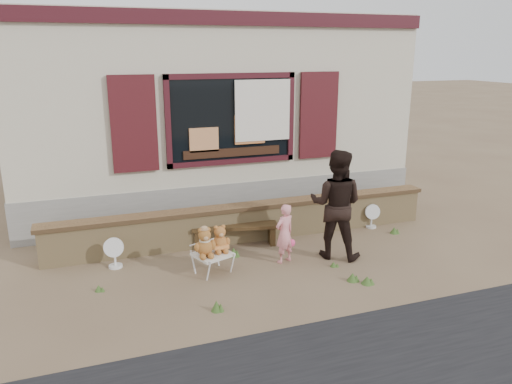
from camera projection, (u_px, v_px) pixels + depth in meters
name	position (u px, v px, depth m)	size (l,w,h in m)	color
ground	(268.00, 260.00, 8.13)	(80.00, 80.00, 0.00)	brown
shopfront	(200.00, 108.00, 11.64)	(8.04, 5.13, 4.00)	#B7AB94
brick_wall	(249.00, 222.00, 8.94)	(7.10, 0.36, 0.67)	tan
bench	(235.00, 231.00, 8.67)	(1.52, 0.60, 0.38)	#322311
folding_chair	(213.00, 255.00, 7.60)	(0.65, 0.62, 0.32)	silver
teddy_bear_left	(205.00, 241.00, 7.44)	(0.33, 0.29, 0.45)	brown
teddy_bear_right	(220.00, 238.00, 7.62)	(0.31, 0.27, 0.43)	#925828
child	(284.00, 234.00, 7.95)	(0.35, 0.23, 0.97)	pink
adult	(336.00, 204.00, 8.07)	(0.87, 0.68, 1.80)	black
fan_left	(114.00, 252.00, 7.80)	(0.33, 0.21, 0.50)	white
fan_right	(372.00, 216.00, 9.57)	(0.30, 0.20, 0.47)	silver
grass_tufts	(303.00, 267.00, 7.71)	(5.45, 1.82, 0.15)	#3C5B24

